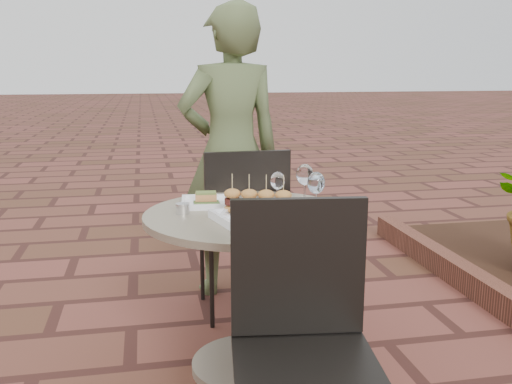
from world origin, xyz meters
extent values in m
plane|color=brown|center=(0.00, 0.00, 0.00)|extent=(60.00, 60.00, 0.00)
cylinder|color=gray|center=(0.12, -0.11, 0.02)|extent=(0.52, 0.52, 0.04)
cylinder|color=gray|center=(0.12, -0.11, 0.35)|extent=(0.08, 0.08, 0.70)
cylinder|color=gray|center=(0.12, -0.11, 0.71)|extent=(0.90, 0.90, 0.03)
cube|color=black|center=(0.19, 0.54, 0.45)|extent=(0.45, 0.45, 0.03)
cube|color=black|center=(0.19, 0.34, 0.70)|extent=(0.44, 0.04, 0.46)
cylinder|color=black|center=(0.37, 0.74, 0.22)|extent=(0.02, 0.02, 0.44)
cylinder|color=black|center=(-0.01, 0.73, 0.22)|extent=(0.02, 0.02, 0.44)
cylinder|color=black|center=(0.38, 0.36, 0.22)|extent=(0.02, 0.02, 0.44)
cylinder|color=black|center=(0.00, 0.35, 0.22)|extent=(0.02, 0.02, 0.44)
cube|color=black|center=(0.14, -0.92, 0.45)|extent=(0.49, 0.49, 0.03)
cube|color=black|center=(0.17, -0.73, 0.70)|extent=(0.44, 0.08, 0.46)
imported|color=#49572F|center=(0.19, 0.86, 0.85)|extent=(0.68, 0.50, 1.70)
cube|color=white|center=(-0.05, 0.07, 0.74)|extent=(0.24, 0.24, 0.01)
cube|color=#D9884C|center=(-0.05, 0.07, 0.77)|extent=(0.10, 0.07, 0.03)
cube|color=#56652D|center=(-0.05, 0.07, 0.79)|extent=(0.10, 0.06, 0.01)
cube|color=white|center=(0.14, -0.17, 0.74)|extent=(0.35, 0.35, 0.01)
cube|color=white|center=(0.11, -0.25, 0.74)|extent=(0.34, 0.34, 0.01)
ellipsoid|color=#CF5587|center=(0.06, -0.31, 0.75)|extent=(0.05, 0.04, 0.02)
cylinder|color=white|center=(0.40, -0.16, 0.73)|extent=(0.06, 0.06, 0.00)
cylinder|color=white|center=(0.40, -0.16, 0.77)|extent=(0.01, 0.01, 0.08)
ellipsoid|color=white|center=(0.40, -0.16, 0.86)|extent=(0.08, 0.08, 0.09)
cylinder|color=white|center=(0.40, -0.16, 0.85)|extent=(0.06, 0.06, 0.04)
cylinder|color=white|center=(0.27, 0.00, 0.73)|extent=(0.05, 0.05, 0.00)
cylinder|color=white|center=(0.27, 0.00, 0.77)|extent=(0.01, 0.01, 0.07)
ellipsoid|color=white|center=(0.27, 0.00, 0.84)|extent=(0.07, 0.07, 0.08)
cylinder|color=white|center=(0.40, 0.01, 0.73)|extent=(0.07, 0.07, 0.00)
cylinder|color=white|center=(0.40, 0.01, 0.78)|extent=(0.01, 0.01, 0.08)
ellipsoid|color=white|center=(0.40, 0.01, 0.86)|extent=(0.08, 0.08, 0.10)
cylinder|color=silver|center=(-0.16, -0.07, 0.75)|extent=(0.08, 0.08, 0.04)
cube|color=brown|center=(1.60, 0.30, 0.07)|extent=(0.12, 3.00, 0.15)
camera|label=1|loc=(-0.31, -2.43, 1.33)|focal=40.00mm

